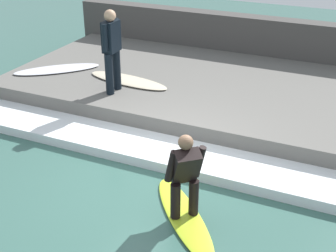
{
  "coord_description": "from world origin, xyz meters",
  "views": [
    {
      "loc": [
        -5.75,
        -2.89,
        4.26
      ],
      "look_at": [
        0.66,
        0.0,
        0.7
      ],
      "focal_mm": 50.0,
      "sensor_mm": 36.0,
      "label": 1
    }
  ],
  "objects_px": {
    "surfboard_riding": "(184,217)",
    "surfer_riding": "(185,173)",
    "surfboard_waiting_near": "(128,80)",
    "surfboard_spare": "(57,69)",
    "surfer_waiting_near": "(112,47)"
  },
  "relations": [
    {
      "from": "surfboard_riding",
      "to": "surfer_riding",
      "type": "bearing_deg",
      "value": 180.0
    },
    {
      "from": "surfboard_waiting_near",
      "to": "surfboard_spare",
      "type": "height_order",
      "value": "same"
    },
    {
      "from": "surfer_riding",
      "to": "surfboard_spare",
      "type": "xyz_separation_m",
      "value": [
        3.33,
        4.62,
        -0.28
      ]
    },
    {
      "from": "surfboard_spare",
      "to": "surfer_waiting_near",
      "type": "bearing_deg",
      "value": -106.48
    },
    {
      "from": "surfboard_riding",
      "to": "surfer_riding",
      "type": "relative_size",
      "value": 1.4
    },
    {
      "from": "surfboard_riding",
      "to": "surfer_riding",
      "type": "height_order",
      "value": "surfer_riding"
    },
    {
      "from": "surfer_riding",
      "to": "surfer_waiting_near",
      "type": "height_order",
      "value": "surfer_waiting_near"
    },
    {
      "from": "surfer_waiting_near",
      "to": "surfboard_waiting_near",
      "type": "xyz_separation_m",
      "value": [
        0.61,
        -0.0,
        -0.93
      ]
    },
    {
      "from": "surfboard_riding",
      "to": "surfer_riding",
      "type": "distance_m",
      "value": 0.75
    },
    {
      "from": "surfer_waiting_near",
      "to": "surfboard_waiting_near",
      "type": "distance_m",
      "value": 1.11
    },
    {
      "from": "surfboard_riding",
      "to": "surfboard_spare",
      "type": "bearing_deg",
      "value": 54.24
    },
    {
      "from": "surfboard_waiting_near",
      "to": "surfboard_riding",
      "type": "bearing_deg",
      "value": -140.84
    },
    {
      "from": "surfer_riding",
      "to": "surfboard_spare",
      "type": "distance_m",
      "value": 5.7
    },
    {
      "from": "surfer_waiting_near",
      "to": "surfboard_waiting_near",
      "type": "relative_size",
      "value": 0.83
    },
    {
      "from": "surfboard_riding",
      "to": "surfboard_waiting_near",
      "type": "bearing_deg",
      "value": 39.16
    }
  ]
}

